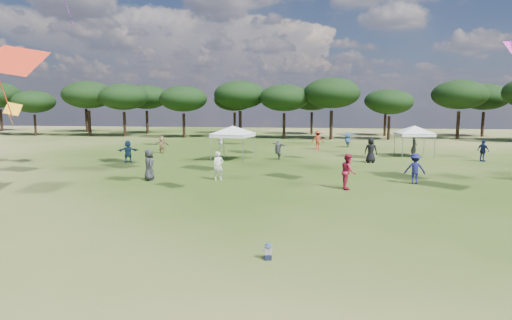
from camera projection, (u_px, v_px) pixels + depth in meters
The scene contains 6 objects.
ground at pixel (260, 294), 9.83m from camera, with size 140.00×140.00×0.00m, color #385218.
tree_line at pixel (324, 96), 55.38m from camera, with size 108.78×17.63×7.77m.
tent_left at pixel (233, 127), 32.96m from camera, with size 5.55×5.55×2.98m.
tent_right at pixel (415, 127), 35.17m from camera, with size 5.40×5.40×2.88m.
toddler at pixel (268, 252), 12.00m from camera, with size 0.32×0.36×0.47m.
festival_crowd at pixel (306, 150), 32.56m from camera, with size 27.73×23.04×1.92m.
Camera 1 is at (1.17, -9.27, 4.33)m, focal length 30.00 mm.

